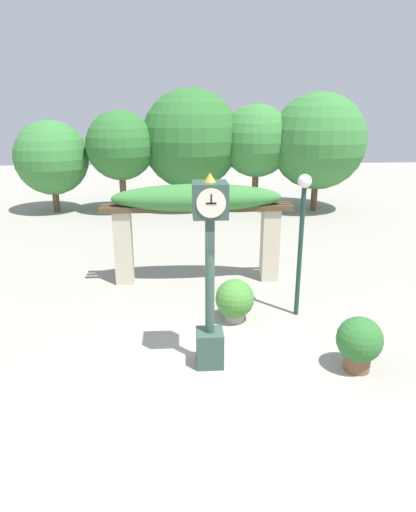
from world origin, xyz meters
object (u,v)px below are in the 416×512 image
object	(u,v)px
potted_plant_near_right	(235,299)
lamp_post	(302,222)
pedestal_clock	(210,269)
potted_plant_near_left	(359,342)

from	to	relation	value
potted_plant_near_right	lamp_post	xyz separation A→B (m)	(1.42, 0.23, 1.64)
pedestal_clock	potted_plant_near_right	distance (m)	2.28
pedestal_clock	lamp_post	size ratio (longest dim) A/B	1.10
pedestal_clock	potted_plant_near_left	xyz separation A→B (m)	(2.58, -0.34, -1.29)
pedestal_clock	lamp_post	xyz separation A→B (m)	(2.07, 1.95, 0.30)
potted_plant_near_left	lamp_post	size ratio (longest dim) A/B	0.32
potted_plant_near_left	lamp_post	distance (m)	2.84
potted_plant_near_right	potted_plant_near_left	bearing A→B (deg)	-46.96
pedestal_clock	potted_plant_near_left	size ratio (longest dim) A/B	3.47
potted_plant_near_right	lamp_post	bearing A→B (deg)	9.22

